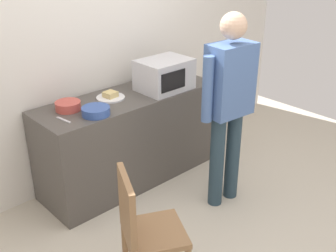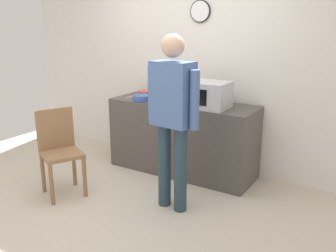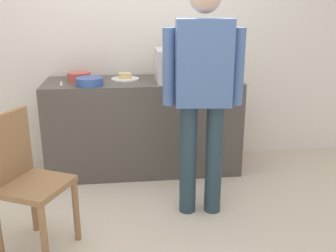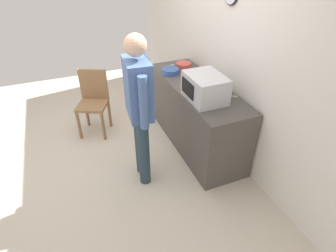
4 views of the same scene
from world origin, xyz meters
TOP-DOWN VIEW (x-y plane):
  - ground_plane at (0.00, 0.00)m, footprint 6.00×6.00m
  - back_wall at (0.00, 1.60)m, footprint 5.40×0.13m
  - kitchen_counter at (0.09, 1.22)m, footprint 1.84×0.62m
  - microwave at (0.46, 1.12)m, footprint 0.50×0.39m
  - sandwich_plate at (-0.08, 1.28)m, footprint 0.27×0.27m
  - salad_bowl at (-0.51, 1.30)m, footprint 0.22×0.22m
  - mixing_bowl at (-0.39, 1.05)m, footprint 0.24×0.24m
  - fork_utensil at (0.51, 1.44)m, footprint 0.12×0.15m
  - spoon_utensil at (-0.65, 1.13)m, footprint 0.04×0.17m
  - person_standing at (0.48, 0.33)m, footprint 0.59×0.28m
  - wooden_chair at (-0.76, -0.01)m, footprint 0.54×0.54m

SIDE VIEW (x-z plane):
  - ground_plane at x=0.00m, z-range 0.00..0.00m
  - kitchen_counter at x=0.09m, z-range 0.00..0.90m
  - wooden_chair at x=-0.76m, z-range 0.05..0.99m
  - fork_utensil at x=0.51m, z-range 0.90..0.91m
  - spoon_utensil at x=-0.65m, z-range 0.90..0.91m
  - sandwich_plate at x=-0.08m, z-range 0.89..0.95m
  - mixing_bowl at x=-0.39m, z-range 0.90..0.97m
  - salad_bowl at x=-0.51m, z-range 0.90..0.98m
  - person_standing at x=0.48m, z-range 0.15..1.90m
  - microwave at x=0.46m, z-range 0.90..1.20m
  - back_wall at x=0.00m, z-range 0.00..2.60m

